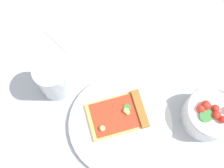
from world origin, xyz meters
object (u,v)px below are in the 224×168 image
object	(u,v)px
salad_bowl	(209,114)
paper_napkin	(74,29)
pizza_slice_main	(121,114)
soda_glass	(53,79)
plate	(119,125)

from	to	relation	value
salad_bowl	paper_napkin	size ratio (longest dim) A/B	0.98
pizza_slice_main	soda_glass	distance (m)	0.19
pizza_slice_main	paper_napkin	xyz separation A→B (m)	(-0.18, -0.22, -0.02)
soda_glass	plate	bearing A→B (deg)	80.91
plate	salad_bowl	world-z (taller)	salad_bowl
pizza_slice_main	salad_bowl	distance (m)	0.22
plate	pizza_slice_main	distance (m)	0.03
salad_bowl	soda_glass	distance (m)	0.39
pizza_slice_main	plate	bearing A→B (deg)	12.96
salad_bowl	soda_glass	bearing A→B (deg)	-78.97
plate	salad_bowl	distance (m)	0.22
pizza_slice_main	paper_napkin	size ratio (longest dim) A/B	1.33
plate	paper_napkin	size ratio (longest dim) A/B	2.02
paper_napkin	salad_bowl	bearing A→B (deg)	76.81
salad_bowl	paper_napkin	xyz separation A→B (m)	(-0.10, -0.42, -0.04)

